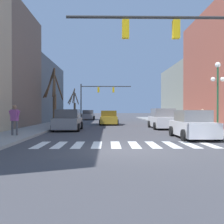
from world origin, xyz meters
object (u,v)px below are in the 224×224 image
Objects in this scene: street_tree_left_far at (54,97)px; traffic_signal_far at (96,93)px; street_tree_left_mid at (74,105)px; street_lamp_right_corner at (218,83)px; car_parked_right_mid at (109,118)px; pedestrian_on_right_sidewalk at (202,118)px; traffic_signal_near at (185,45)px; car_parked_right_near at (192,125)px; car_driving_toward_lane at (88,115)px; pedestrian_waiting_at_curb at (15,117)px; car_parked_left_mid at (68,121)px; car_parked_left_far at (163,119)px.

traffic_signal_far is at bearing 73.88° from street_tree_left_far.
traffic_signal_far is 4.71m from street_tree_left_mid.
street_lamp_right_corner is 0.79× the size of street_tree_left_far.
car_parked_right_mid is 12.14m from pedestrian_on_right_sidewalk.
traffic_signal_near is at bearing -5.20° from pedestrian_on_right_sidewalk.
street_tree_left_mid reaches higher than car_parked_right_near.
street_lamp_right_corner is 29.20m from car_driving_toward_lane.
traffic_signal_far is 4.37× the size of pedestrian_waiting_at_curb.
car_parked_right_near is 5.05m from pedestrian_on_right_sidewalk.
traffic_signal_far is 23.78m from pedestrian_on_right_sidewalk.
car_parked_right_near is at bearing 66.38° from traffic_signal_near.
street_tree_left_far is at bearing 171.56° from car_driving_toward_lane.
car_parked_left_mid is 0.81× the size of street_tree_left_mid.
car_parked_left_mid is at bearing -179.93° from car_driving_toward_lane.
pedestrian_waiting_at_curb is at bearing -173.81° from street_lamp_right_corner.
street_tree_left_mid is (-10.57, 28.42, 1.77)m from car_parked_right_near.
traffic_signal_near is 9.33m from pedestrian_on_right_sidewalk.
traffic_signal_far is 25.98m from street_lamp_right_corner.
traffic_signal_near is at bearing -59.71° from street_tree_left_far.
car_parked_right_mid is at bearing -81.00° from traffic_signal_far.
street_tree_left_far is at bearing -101.85° from pedestrian_on_right_sidewalk.
car_parked_right_mid is 6.53m from street_tree_left_far.
car_parked_left_far is at bearing 111.31° from street_lamp_right_corner.
pedestrian_on_right_sidewalk is (9.00, -21.78, -3.19)m from traffic_signal_far.
traffic_signal_far is at bearing -29.13° from street_tree_left_mid.
car_parked_left_far is at bearing -22.96° from street_tree_left_far.
pedestrian_waiting_at_curb reaches higher than car_parked_left_mid.
street_tree_left_far is (-9.28, 15.88, -1.61)m from traffic_signal_near.
traffic_signal_far is 12.60m from car_parked_right_mid.
street_tree_left_mid reaches higher than car_parked_left_far.
car_parked_left_far is at bearing 37.49° from car_parked_right_mid.
traffic_signal_near reaches higher than car_parked_right_near.
car_parked_left_far reaches higher than car_parked_right_mid.
car_parked_right_near is at bearing -69.59° from street_tree_left_mid.
car_parked_left_mid reaches higher than car_driving_toward_lane.
street_tree_left_far is at bearing -73.34° from car_parked_right_mid.
traffic_signal_far is at bearing 20.19° from car_parked_left_far.
car_parked_left_mid is 10.28m from car_parked_right_near.
car_parked_left_far is at bearing 83.08° from traffic_signal_near.
car_parked_right_near is at bearing -75.59° from traffic_signal_far.
car_parked_left_mid is 6.09m from pedestrian_waiting_at_curb.
pedestrian_on_right_sidewalk is at bearing -31.96° from street_tree_left_far.
street_tree_left_far reaches higher than car_parked_right_near.
pedestrian_waiting_at_curb is at bearing -52.81° from pedestrian_on_right_sidewalk.
car_parked_right_near is (8.24, -6.14, -0.02)m from car_parked_left_mid.
car_driving_toward_lane is 2.97m from street_tree_left_mid.
street_tree_left_mid is (-5.71, 14.07, 1.80)m from car_parked_right_mid.
pedestrian_on_right_sidewalk is 0.27× the size of street_tree_left_far.
car_driving_toward_lane is at bearing 101.94° from traffic_signal_near.
car_parked_right_near is at bearing -167.06° from pedestrian_waiting_at_curb.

